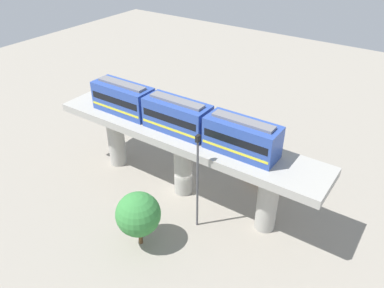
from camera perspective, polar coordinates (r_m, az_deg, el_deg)
The scene contains 8 objects.
ground_plane at distance 41.22m, azimuth -1.26°, elevation -6.94°, with size 120.00×120.00×0.00m, color gray.
viaduct at distance 37.99m, azimuth -1.36°, elevation -0.44°, with size 5.20×28.85×7.28m.
train at distance 36.67m, azimuth -2.22°, elevation 4.18°, with size 2.64×20.50×3.24m.
parked_car_orange at distance 42.98m, azimuth 11.24°, elevation -4.56°, with size 2.59×4.47×1.76m.
parked_car_white at distance 54.22m, azimuth -1.70°, elevation 4.34°, with size 2.34×4.40×1.76m.
parked_car_black at distance 46.59m, azimuth 2.85°, elevation -0.73°, with size 2.49×4.45×1.76m.
tree_near_viaduct at distance 33.69m, azimuth -7.97°, elevation -10.27°, with size 3.91×3.91×5.38m.
signal_post at distance 33.85m, azimuth 0.82°, elevation -5.16°, with size 0.44×0.28×9.88m.
Camera 1 is at (25.90, 18.91, 25.90)m, focal length 36.02 mm.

